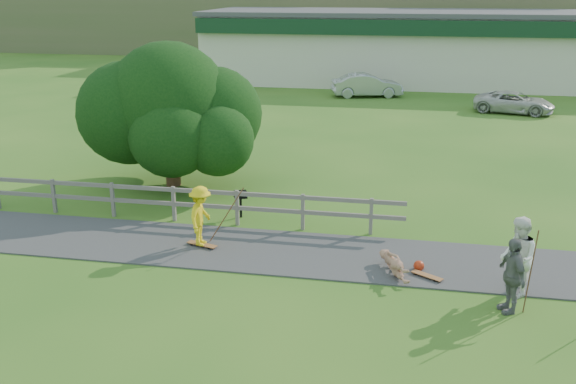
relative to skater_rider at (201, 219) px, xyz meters
name	(u,v)px	position (x,y,z in m)	size (l,w,h in m)	color
ground	(281,277)	(2.51, -1.43, -0.83)	(260.00, 260.00, 0.00)	#2D611B
path	(292,253)	(2.51, 0.07, -0.81)	(34.00, 3.00, 0.04)	#3E3E41
fence	(154,197)	(-2.11, 1.87, -0.11)	(15.05, 0.10, 1.10)	#67615A
strip_mall	(428,46)	(6.51, 33.51, 1.74)	(32.50, 10.75, 5.10)	silver
skater_rider	(201,219)	(0.00, 0.00, 0.00)	(1.08, 0.62, 1.67)	yellow
skater_fallen	(395,264)	(5.28, -0.75, -0.56)	(1.52, 0.36, 0.55)	tan
spectator_a	(518,257)	(8.07, -1.33, 0.12)	(0.93, 0.72, 1.91)	white
spectator_b	(512,275)	(7.83, -2.18, 0.04)	(1.02, 0.42, 1.74)	slate
car_silver	(367,85)	(2.64, 25.89, -0.10)	(1.56, 4.48, 1.48)	#A5A7AD
car_white	(514,102)	(11.19, 21.96, -0.23)	(2.01, 4.35, 1.21)	beige
tree	(171,134)	(-2.83, 5.38, 1.05)	(6.88, 6.88, 3.76)	black
bbq	(241,204)	(0.43, 2.56, -0.41)	(0.39, 0.30, 0.85)	black
longboard_rider	(202,246)	(0.00, 0.00, -0.78)	(0.90, 0.22, 0.10)	brown
longboard_fallen	(427,277)	(6.08, -0.85, -0.79)	(0.82, 0.20, 0.09)	brown
helmet	(419,266)	(5.88, -0.40, -0.70)	(0.27, 0.27, 0.27)	#B42F13
pole_rider	(226,211)	(0.60, 0.40, 0.15)	(0.03, 0.03, 1.97)	brown
pole_spec_left	(531,272)	(8.21, -2.18, 0.15)	(0.03, 0.03, 1.97)	brown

